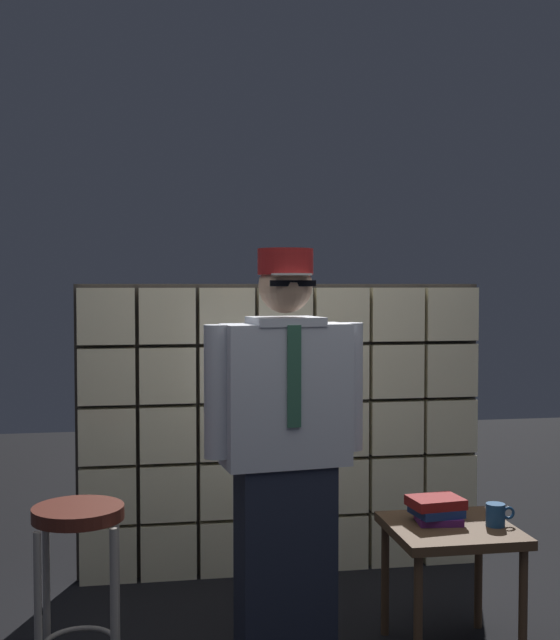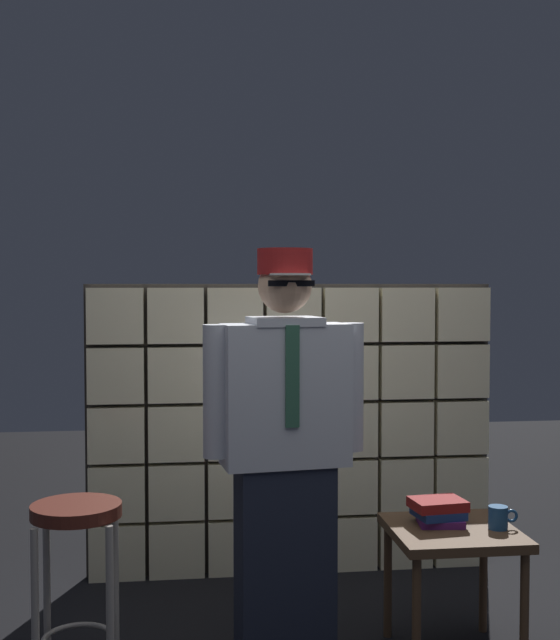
{
  "view_description": "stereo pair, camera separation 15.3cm",
  "coord_description": "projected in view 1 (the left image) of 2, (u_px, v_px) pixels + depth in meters",
  "views": [
    {
      "loc": [
        -0.76,
        -2.85,
        1.56
      ],
      "look_at": [
        -0.19,
        0.48,
        1.41
      ],
      "focal_mm": 45.98,
      "sensor_mm": 36.0,
      "label": 1
    },
    {
      "loc": [
        -0.61,
        -2.87,
        1.56
      ],
      "look_at": [
        -0.19,
        0.48,
        1.41
      ],
      "focal_mm": 45.98,
      "sensor_mm": 36.0,
      "label": 2
    }
  ],
  "objects": [
    {
      "name": "bar_stool",
      "position": [
        79.0,
        556.0,
        3.06
      ],
      "size": [
        0.34,
        0.34,
        0.74
      ],
      "color": "#592319",
      "rests_on": "ground"
    },
    {
      "name": "book_stack",
      "position": [
        437.0,
        509.0,
        3.49
      ],
      "size": [
        0.24,
        0.2,
        0.11
      ],
      "color": "#591E66",
      "rests_on": "side_table"
    },
    {
      "name": "side_table",
      "position": [
        451.0,
        542.0,
        3.45
      ],
      "size": [
        0.52,
        0.52,
        0.55
      ],
      "color": "#513823",
      "rests_on": "ground"
    },
    {
      "name": "standing_person",
      "position": [
        285.0,
        448.0,
        3.36
      ],
      "size": [
        0.68,
        0.32,
        1.71
      ],
      "rotation": [
        0.0,
        0.0,
        0.13
      ],
      "color": "#1E2333",
      "rests_on": "ground"
    },
    {
      "name": "glass_block_wall",
      "position": [
        284.0,
        430.0,
        4.43
      ],
      "size": [
        2.21,
        0.1,
        1.58
      ],
      "color": "beige",
      "rests_on": "ground"
    },
    {
      "name": "coffee_mug",
      "position": [
        496.0,
        515.0,
        3.44
      ],
      "size": [
        0.13,
        0.08,
        0.09
      ],
      "color": "navy",
      "rests_on": "side_table"
    }
  ]
}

